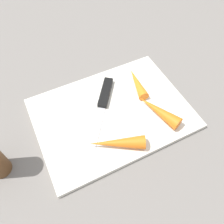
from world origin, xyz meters
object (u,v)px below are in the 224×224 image
at_px(cutting_board, 112,113).
at_px(carrot_medium, 159,111).
at_px(carrot_longest, 117,143).
at_px(carrot_shortest, 137,83).
at_px(knife, 104,97).

height_order(cutting_board, carrot_medium, carrot_medium).
relative_size(carrot_medium, carrot_longest, 0.93).
bearing_deg(carrot_shortest, cutting_board, 124.93).
height_order(cutting_board, knife, knife).
distance_m(carrot_medium, carrot_longest, 0.13).
bearing_deg(carrot_medium, knife, 21.57).
bearing_deg(carrot_medium, carrot_shortest, -20.90).
bearing_deg(carrot_longest, carrot_medium, -141.51).
height_order(cutting_board, carrot_longest, carrot_longest).
distance_m(carrot_longest, carrot_shortest, 0.18).
xyz_separation_m(knife, carrot_longest, (0.03, 0.13, 0.01)).
bearing_deg(cutting_board, carrot_medium, 149.71).
bearing_deg(carrot_shortest, carrot_medium, -170.91).
distance_m(knife, carrot_shortest, 0.09).
bearing_deg(carrot_longest, knife, -79.32).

